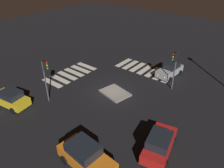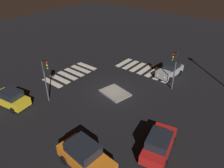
{
  "view_description": "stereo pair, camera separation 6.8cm",
  "coord_description": "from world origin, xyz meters",
  "px_view_note": "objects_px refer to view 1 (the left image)",
  "views": [
    {
      "loc": [
        -12.46,
        15.57,
        12.77
      ],
      "look_at": [
        0.0,
        0.0,
        1.0
      ],
      "focal_mm": 34.47,
      "sensor_mm": 36.0,
      "label": 1
    },
    {
      "loc": [
        -12.51,
        15.53,
        12.77
      ],
      "look_at": [
        0.0,
        0.0,
        1.0
      ],
      "focal_mm": 34.47,
      "sensor_mm": 36.0,
      "label": 2
    }
  ],
  "objects_px": {
    "car_red": "(159,144)",
    "traffic_light_south": "(175,62)",
    "traffic_island": "(115,93)",
    "car_orange": "(86,157)",
    "car_silver": "(170,70)",
    "car_yellow": "(11,98)",
    "traffic_light_north": "(45,71)"
  },
  "relations": [
    {
      "from": "car_yellow",
      "to": "traffic_light_south",
      "type": "distance_m",
      "value": 16.99
    },
    {
      "from": "car_red",
      "to": "traffic_light_north",
      "type": "xyz_separation_m",
      "value": [
        12.03,
        0.83,
        2.49
      ]
    },
    {
      "from": "traffic_light_south",
      "to": "car_yellow",
      "type": "bearing_deg",
      "value": 5.46
    },
    {
      "from": "traffic_island",
      "to": "car_red",
      "type": "relative_size",
      "value": 0.8
    },
    {
      "from": "car_silver",
      "to": "traffic_light_north",
      "type": "height_order",
      "value": "traffic_light_north"
    },
    {
      "from": "car_red",
      "to": "car_yellow",
      "type": "bearing_deg",
      "value": 93.18
    },
    {
      "from": "car_silver",
      "to": "car_yellow",
      "type": "relative_size",
      "value": 0.99
    },
    {
      "from": "car_yellow",
      "to": "car_red",
      "type": "height_order",
      "value": "car_red"
    },
    {
      "from": "car_red",
      "to": "traffic_light_south",
      "type": "xyz_separation_m",
      "value": [
        3.3,
        -9.0,
        2.46
      ]
    },
    {
      "from": "car_red",
      "to": "traffic_island",
      "type": "bearing_deg",
      "value": 48.5
    },
    {
      "from": "car_red",
      "to": "traffic_light_north",
      "type": "bearing_deg",
      "value": 82.41
    },
    {
      "from": "traffic_island",
      "to": "traffic_light_south",
      "type": "height_order",
      "value": "traffic_light_south"
    },
    {
      "from": "car_silver",
      "to": "car_red",
      "type": "distance_m",
      "value": 12.81
    },
    {
      "from": "traffic_island",
      "to": "car_orange",
      "type": "xyz_separation_m",
      "value": [
        -4.18,
        8.66,
        0.84
      ]
    },
    {
      "from": "car_silver",
      "to": "traffic_light_north",
      "type": "distance_m",
      "value": 14.81
    },
    {
      "from": "car_silver",
      "to": "traffic_island",
      "type": "bearing_deg",
      "value": -14.71
    },
    {
      "from": "car_orange",
      "to": "car_silver",
      "type": "bearing_deg",
      "value": 99.05
    },
    {
      "from": "traffic_light_south",
      "to": "car_silver",
      "type": "bearing_deg",
      "value": -105.72
    },
    {
      "from": "car_silver",
      "to": "car_orange",
      "type": "relative_size",
      "value": 0.91
    },
    {
      "from": "car_silver",
      "to": "car_red",
      "type": "bearing_deg",
      "value": 27.51
    },
    {
      "from": "car_red",
      "to": "traffic_light_north",
      "type": "relative_size",
      "value": 0.96
    },
    {
      "from": "traffic_island",
      "to": "traffic_light_north",
      "type": "height_order",
      "value": "traffic_light_north"
    },
    {
      "from": "car_yellow",
      "to": "traffic_light_north",
      "type": "bearing_deg",
      "value": -136.98
    },
    {
      "from": "car_silver",
      "to": "car_yellow",
      "type": "xyz_separation_m",
      "value": [
        9.44,
        15.61,
        0.0
      ]
    },
    {
      "from": "car_red",
      "to": "traffic_light_south",
      "type": "relative_size",
      "value": 0.97
    },
    {
      "from": "car_silver",
      "to": "traffic_light_south",
      "type": "relative_size",
      "value": 0.92
    },
    {
      "from": "car_red",
      "to": "car_orange",
      "type": "bearing_deg",
      "value": 130.22
    },
    {
      "from": "car_red",
      "to": "traffic_light_south",
      "type": "height_order",
      "value": "traffic_light_south"
    },
    {
      "from": "car_yellow",
      "to": "car_red",
      "type": "relative_size",
      "value": 0.97
    },
    {
      "from": "traffic_light_north",
      "to": "car_silver",
      "type": "bearing_deg",
      "value": 7.52
    },
    {
      "from": "traffic_light_north",
      "to": "traffic_light_south",
      "type": "height_order",
      "value": "traffic_light_north"
    },
    {
      "from": "car_orange",
      "to": "car_red",
      "type": "relative_size",
      "value": 1.05
    }
  ]
}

